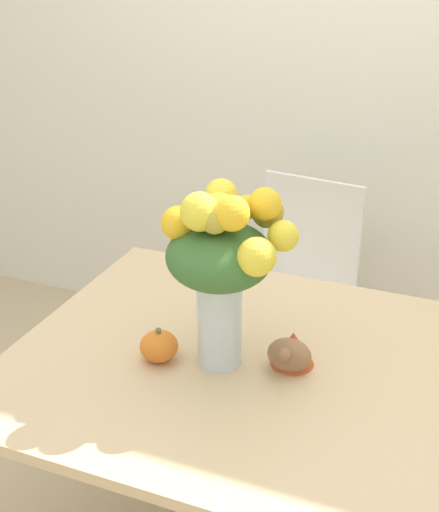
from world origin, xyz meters
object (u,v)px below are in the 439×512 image
(flower_vase, at_px, (223,260))
(turkey_figurine, at_px, (291,351))
(dining_chair_near_window, at_px, (296,294))
(pumpkin, at_px, (159,346))

(flower_vase, bearing_deg, turkey_figurine, 14.54)
(flower_vase, distance_m, dining_chair_near_window, 1.07)
(dining_chair_near_window, bearing_deg, flower_vase, -79.00)
(dining_chair_near_window, bearing_deg, turkey_figurine, -67.89)
(pumpkin, bearing_deg, turkey_figurine, 16.62)
(flower_vase, height_order, pumpkin, flower_vase)
(flower_vase, height_order, dining_chair_near_window, flower_vase)
(dining_chair_near_window, bearing_deg, pumpkin, -88.45)
(flower_vase, relative_size, dining_chair_near_window, 0.53)
(flower_vase, relative_size, turkey_figurine, 3.12)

